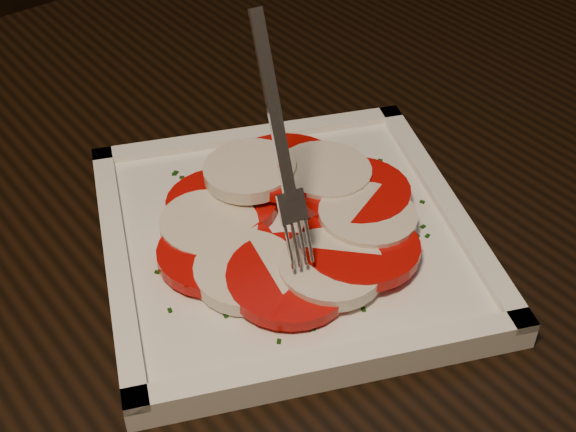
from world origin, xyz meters
TOP-DOWN VIEW (x-y plane):
  - table at (-0.28, 0.07)m, footprint 1.26×0.89m
  - plate at (-0.23, 0.02)m, footprint 0.32×0.32m
  - caprese_salad at (-0.23, 0.02)m, footprint 0.21×0.19m
  - fork at (-0.25, 0.00)m, footprint 0.03×0.07m

SIDE VIEW (x-z plane):
  - table at x=-0.28m, z-range 0.28..1.03m
  - plate at x=-0.23m, z-range 0.75..0.76m
  - caprese_salad at x=-0.23m, z-range 0.76..0.79m
  - fork at x=-0.25m, z-range 0.79..0.93m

